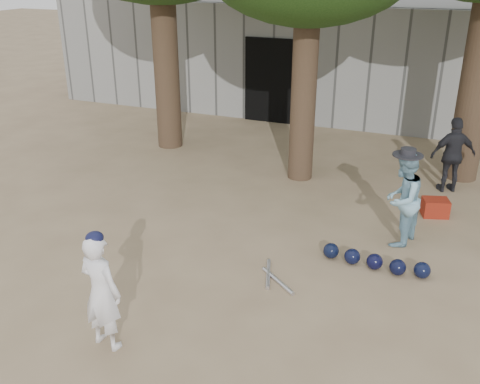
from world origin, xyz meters
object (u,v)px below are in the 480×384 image
at_px(red_bag, 435,207).
at_px(spectator_dark, 453,155).
at_px(boy_player, 101,292).
at_px(spectator_blue, 402,199).

bearing_deg(red_bag, spectator_dark, 82.72).
distance_m(boy_player, red_bag, 5.90).
xyz_separation_m(boy_player, spectator_blue, (2.75, 3.69, 0.03)).
distance_m(spectator_blue, spectator_dark, 2.54).
relative_size(boy_player, red_bag, 3.32).
relative_size(spectator_blue, spectator_dark, 1.03).
bearing_deg(spectator_dark, spectator_blue, 49.61).
bearing_deg(spectator_dark, boy_player, 35.23).
xyz_separation_m(boy_player, spectator_dark, (3.38, 6.15, 0.01)).
relative_size(boy_player, spectator_blue, 0.95).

